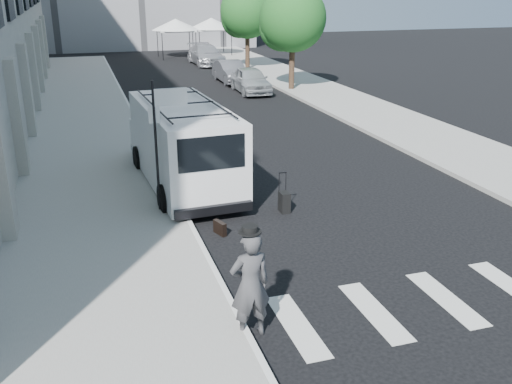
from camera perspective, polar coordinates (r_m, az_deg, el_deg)
ground at (r=13.58m, az=3.45°, el=-5.86°), size 120.00×120.00×0.00m
sidewalk_left at (r=28.01m, az=-16.80°, el=7.16°), size 4.50×48.00×0.15m
sidewalk_right at (r=34.64m, az=5.75°, el=10.25°), size 4.00×56.00×0.15m
sign_pole at (r=15.09m, az=-9.23°, el=7.27°), size 1.03×0.07×3.50m
tree_near at (r=33.77m, az=3.43°, el=16.73°), size 3.80×3.83×6.03m
tree_far at (r=42.30m, az=-1.08°, el=17.43°), size 3.80×3.83×6.03m
tent_left at (r=50.20m, az=-8.05°, el=16.23°), size 4.00×4.00×3.20m
tent_right at (r=51.32m, az=-4.48°, el=16.44°), size 4.00×4.00×3.20m
businessman at (r=10.05m, az=-0.59°, el=-9.28°), size 0.76×0.52×2.01m
briefcase at (r=14.37m, az=-3.63°, el=-3.60°), size 0.26×0.46×0.34m
suitcase at (r=15.71m, az=2.85°, el=-0.98°), size 0.25×0.40×1.10m
cargo_van at (r=17.73m, az=-7.39°, el=4.79°), size 2.70×6.90×2.53m
parked_car_a at (r=33.45m, az=-0.54°, el=11.14°), size 1.88×4.34×1.46m
parked_car_b at (r=37.06m, az=-2.56°, el=11.93°), size 1.50×4.17×1.37m
parked_car_c at (r=45.72m, az=-5.03°, el=13.52°), size 2.29×5.30×1.52m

